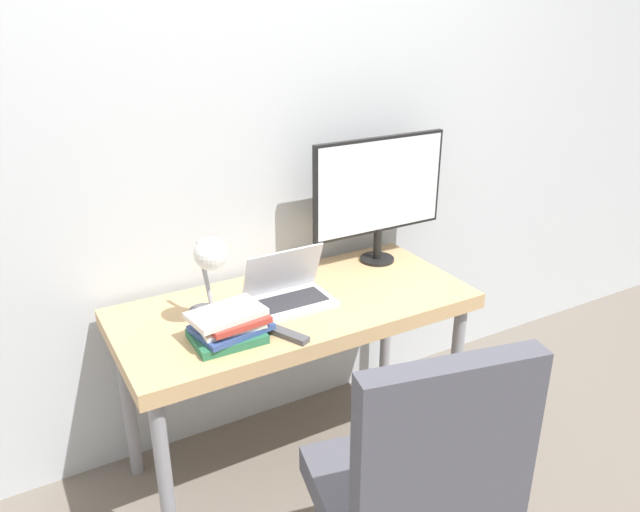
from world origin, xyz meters
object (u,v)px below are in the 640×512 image
(laptop, at_px, (288,292))
(desk_lamp, at_px, (210,262))
(monitor, at_px, (379,190))
(book_stack, at_px, (229,326))
(office_chair, at_px, (419,488))

(laptop, relative_size, desk_lamp, 0.91)
(monitor, bearing_deg, book_stack, -159.10)
(book_stack, bearing_deg, laptop, 25.34)
(laptop, relative_size, book_stack, 1.11)
(monitor, xyz_separation_m, desk_lamp, (-0.82, -0.20, -0.07))
(office_chair, xyz_separation_m, book_stack, (-0.23, 0.75, 0.19))
(monitor, relative_size, book_stack, 2.23)
(desk_lamp, height_order, office_chair, desk_lamp)
(laptop, height_order, monitor, monitor)
(laptop, height_order, desk_lamp, desk_lamp)
(desk_lamp, bearing_deg, office_chair, -74.06)
(monitor, height_order, book_stack, monitor)
(laptop, relative_size, office_chair, 0.29)
(laptop, bearing_deg, monitor, 18.28)
(laptop, xyz_separation_m, desk_lamp, (-0.31, -0.03, 0.20))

